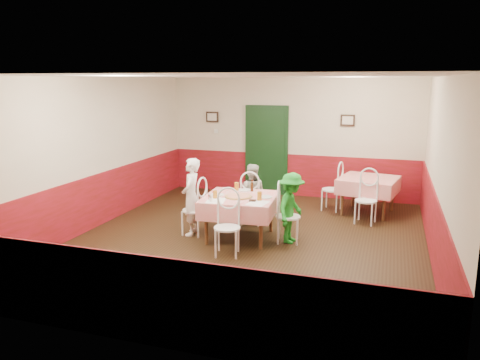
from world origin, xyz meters
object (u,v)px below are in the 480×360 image
(main_table, at_px, (240,218))
(chair_right, at_px, (288,217))
(chair_second_b, at_px, (366,201))
(diner_right, at_px, (291,208))
(second_table, at_px, (368,196))
(chair_left, at_px, (194,210))
(pizza, at_px, (239,196))
(glass_a, at_px, (215,194))
(glass_c, at_px, (237,186))
(beer_bottle, at_px, (252,186))
(chair_far, at_px, (251,202))
(glass_b, at_px, (259,196))
(diner_far, at_px, (251,194))
(wallet, at_px, (253,201))
(chair_second_a, at_px, (332,190))
(chair_near, at_px, (227,228))
(diner_left, at_px, (191,197))

(main_table, relative_size, chair_right, 1.36)
(chair_second_b, xyz_separation_m, diner_right, (-1.15, -1.53, 0.16))
(second_table, distance_m, chair_left, 3.77)
(pizza, xyz_separation_m, diner_right, (0.90, 0.13, -0.17))
(glass_a, distance_m, diner_right, 1.32)
(second_table, bearing_deg, glass_c, -139.43)
(beer_bottle, bearing_deg, chair_left, -152.29)
(chair_left, distance_m, chair_second_b, 3.34)
(second_table, xyz_separation_m, chair_far, (-2.11, -1.50, 0.08))
(glass_a, relative_size, glass_b, 0.91)
(chair_second_b, bearing_deg, diner_right, -116.67)
(chair_second_b, bearing_deg, chair_left, -139.90)
(chair_right, bearing_deg, pizza, 88.94)
(second_table, xyz_separation_m, diner_far, (-2.12, -1.45, 0.21))
(diner_far, bearing_deg, wallet, 100.07)
(chair_right, relative_size, pizza, 1.98)
(glass_b, bearing_deg, chair_second_a, 70.36)
(chair_far, bearing_deg, diner_far, -96.66)
(diner_right, bearing_deg, chair_near, 145.82)
(chair_second_a, distance_m, diner_left, 3.27)
(glass_a, bearing_deg, chair_right, 15.24)
(main_table, relative_size, diner_far, 1.04)
(chair_second_b, distance_m, diner_right, 1.92)
(chair_right, bearing_deg, diner_left, 84.35)
(glass_b, relative_size, beer_bottle, 0.75)
(diner_far, relative_size, diner_right, 0.97)
(chair_far, xyz_separation_m, pizza, (0.06, -0.92, 0.33))
(chair_left, distance_m, beer_bottle, 1.13)
(main_table, distance_m, glass_a, 0.64)
(chair_second_b, relative_size, diner_left, 0.65)
(chair_second_a, bearing_deg, second_table, 100.34)
(chair_second_b, bearing_deg, chair_right, -117.78)
(chair_second_b, bearing_deg, wallet, -123.03)
(chair_second_a, height_order, glass_b, glass_b)
(chair_second_a, height_order, wallet, chair_second_a)
(chair_far, height_order, chair_second_a, same)
(wallet, relative_size, diner_far, 0.09)
(glass_c, bearing_deg, beer_bottle, 2.56)
(chair_left, relative_size, chair_far, 1.00)
(glass_b, height_order, wallet, glass_b)
(diner_far, bearing_deg, pizza, 85.93)
(glass_b, height_order, diner_right, diner_right)
(second_table, bearing_deg, wallet, -123.91)
(wallet, relative_size, diner_right, 0.09)
(glass_b, xyz_separation_m, diner_far, (-0.47, 1.07, -0.25))
(glass_b, bearing_deg, main_table, 156.33)
(beer_bottle, bearing_deg, pizza, -100.57)
(pizza, distance_m, wallet, 0.36)
(chair_second_a, distance_m, glass_a, 3.12)
(glass_a, distance_m, glass_c, 0.70)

